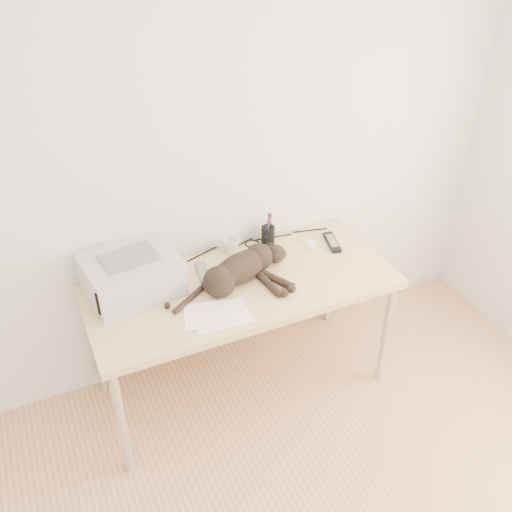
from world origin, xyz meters
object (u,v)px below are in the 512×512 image
printer (131,274)px  mouse (311,242)px  mug (231,246)px  cat (238,271)px  pen_cup (268,235)px  desk (235,294)px

printer → mouse: printer is taller
mug → cat: bearing=-104.7°
cat → mug: 0.28m
mouse → printer: bearing=-155.5°
printer → pen_cup: bearing=8.4°
mug → printer: bearing=-169.3°
printer → mug: (0.58, 0.11, -0.06)m
cat → mouse: cat is taller
cat → pen_cup: 0.41m
mug → mouse: (0.44, -0.11, -0.03)m
pen_cup → mouse: bearing=-29.8°
desk → cat: (-0.01, -0.08, 0.21)m
printer → mouse: bearing=-0.1°
mug → mouse: bearing=-14.2°
mug → mouse: mug is taller
printer → mouse: size_ratio=4.86×
cat → pen_cup: pen_cup is taller
printer → mouse: (1.03, -0.00, -0.09)m
pen_cup → mouse: pen_cup is taller
cat → mug: cat is taller
printer → cat: (0.51, -0.16, -0.03)m
desk → pen_cup: size_ratio=8.17×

